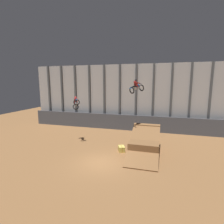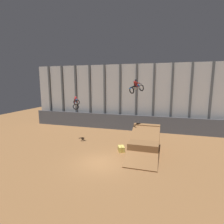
% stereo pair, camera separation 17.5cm
% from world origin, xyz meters
% --- Properties ---
extents(ground_plane, '(60.00, 60.00, 0.00)m').
position_xyz_m(ground_plane, '(0.00, 0.00, 0.00)').
color(ground_plane, brown).
extents(arena_back_wall, '(32.00, 0.40, 9.94)m').
position_xyz_m(arena_back_wall, '(0.00, 12.72, 4.97)').
color(arena_back_wall, silver).
rests_on(arena_back_wall, ground_plane).
extents(lower_barrier, '(31.36, 0.20, 2.37)m').
position_xyz_m(lower_barrier, '(0.00, 11.50, 1.19)').
color(lower_barrier, '#474C56').
rests_on(lower_barrier, ground_plane).
extents(dirt_ramp, '(2.93, 6.30, 2.64)m').
position_xyz_m(dirt_ramp, '(3.56, 3.83, 0.88)').
color(dirt_ramp, brown).
rests_on(dirt_ramp, ground_plane).
extents(rider_bike_left_air, '(1.53, 1.80, 1.68)m').
position_xyz_m(rider_bike_left_air, '(-4.78, 4.77, 4.79)').
color(rider_bike_left_air, black).
extents(rider_bike_right_air, '(1.59, 1.71, 1.57)m').
position_xyz_m(rider_bike_right_air, '(2.38, 4.86, 6.71)').
color(rider_bike_right_air, black).
extents(hay_bale_trackside, '(0.91, 1.06, 0.57)m').
position_xyz_m(hay_bale_trackside, '(1.19, 3.15, 0.28)').
color(hay_bale_trackside, '#CCB751').
rests_on(hay_bale_trackside, ground_plane).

